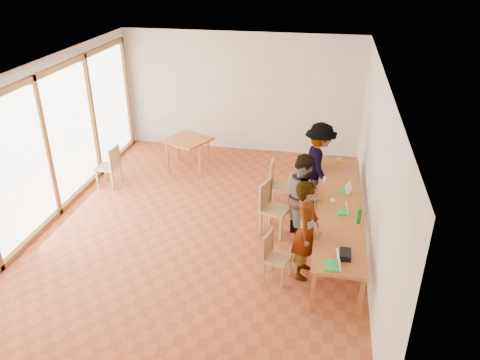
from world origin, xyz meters
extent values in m
plane|color=#A54E28|center=(0.00, 0.00, 0.00)|extent=(8.00, 8.00, 0.00)
cube|color=beige|center=(0.00, 4.00, 1.50)|extent=(6.00, 0.10, 3.00)
cube|color=beige|center=(0.00, -4.00, 1.50)|extent=(6.00, 0.10, 3.00)
cube|color=beige|center=(3.00, 0.00, 1.50)|extent=(0.10, 8.00, 3.00)
cube|color=white|center=(-2.96, 0.00, 1.50)|extent=(0.10, 8.00, 3.00)
cube|color=white|center=(0.00, 0.00, 3.02)|extent=(6.00, 8.00, 0.04)
cube|color=#A45524|center=(2.50, 0.09, 0.72)|extent=(0.80, 4.00, 0.05)
cube|color=#A45524|center=(2.16, -1.85, 0.35)|extent=(0.06, 0.06, 0.70)
cube|color=#A45524|center=(2.16, 2.03, 0.35)|extent=(0.06, 0.06, 0.70)
cube|color=#A45524|center=(2.84, -1.85, 0.35)|extent=(0.06, 0.06, 0.70)
cube|color=#A45524|center=(2.84, 2.03, 0.35)|extent=(0.06, 0.06, 0.70)
cube|color=#A45524|center=(-1.01, 2.57, 0.72)|extent=(0.90, 0.90, 0.05)
cube|color=#A45524|center=(-1.40, 2.18, 0.35)|extent=(0.05, 0.05, 0.70)
cube|color=#A45524|center=(-1.40, 2.96, 0.35)|extent=(0.05, 0.05, 0.70)
cube|color=#A45524|center=(-0.62, 2.18, 0.35)|extent=(0.05, 0.05, 0.70)
cube|color=#A45524|center=(-0.62, 2.96, 0.35)|extent=(0.05, 0.05, 0.70)
cube|color=tan|center=(1.57, -1.18, 0.39)|extent=(0.47, 0.47, 0.04)
cube|color=tan|center=(1.40, -1.13, 0.60)|extent=(0.14, 0.37, 0.39)
cube|color=tan|center=(1.37, 0.16, 0.49)|extent=(0.60, 0.60, 0.05)
cube|color=tan|center=(1.17, 0.22, 0.76)|extent=(0.19, 0.47, 0.50)
cube|color=tan|center=(1.38, 1.12, 0.48)|extent=(0.47, 0.47, 0.04)
cube|color=tan|center=(1.17, 1.12, 0.75)|extent=(0.05, 0.47, 0.49)
cube|color=tan|center=(1.89, 1.42, 0.42)|extent=(0.42, 0.42, 0.04)
cube|color=tan|center=(1.70, 1.42, 0.66)|extent=(0.04, 0.41, 0.43)
cube|color=tan|center=(-2.50, 1.37, 0.45)|extent=(0.47, 0.47, 0.04)
cube|color=tan|center=(-2.30, 1.36, 0.69)|extent=(0.08, 0.44, 0.46)
imported|color=gray|center=(1.98, -0.98, 0.84)|extent=(0.46, 0.65, 1.68)
imported|color=gray|center=(1.85, 0.22, 0.80)|extent=(0.85, 0.95, 1.60)
imported|color=gray|center=(2.08, 1.51, 0.86)|extent=(0.91, 1.24, 1.72)
cube|color=green|center=(2.38, -1.71, 0.76)|extent=(0.21, 0.29, 0.03)
cube|color=white|center=(2.48, -1.71, 0.86)|extent=(0.10, 0.26, 0.23)
cube|color=green|center=(2.54, -0.17, 0.76)|extent=(0.16, 0.22, 0.02)
cube|color=white|center=(2.62, -0.17, 0.84)|extent=(0.07, 0.20, 0.18)
cube|color=green|center=(2.58, 0.61, 0.76)|extent=(0.24, 0.28, 0.02)
cube|color=white|center=(2.66, 0.57, 0.85)|extent=(0.15, 0.22, 0.19)
imported|color=yellow|center=(2.49, 1.93, 0.80)|extent=(0.13, 0.13, 0.09)
cylinder|color=#0F6A1D|center=(2.80, -0.47, 0.89)|extent=(0.07, 0.07, 0.28)
cylinder|color=silver|center=(2.22, 0.95, 0.80)|extent=(0.07, 0.07, 0.09)
cylinder|color=white|center=(2.38, 0.15, 0.78)|extent=(0.08, 0.08, 0.06)
cube|color=#C43A56|center=(2.20, -0.85, 0.76)|extent=(0.05, 0.10, 0.01)
cube|color=black|center=(2.58, -1.46, 0.80)|extent=(0.16, 0.26, 0.09)
camera|label=1|loc=(2.12, -7.24, 4.83)|focal=35.00mm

